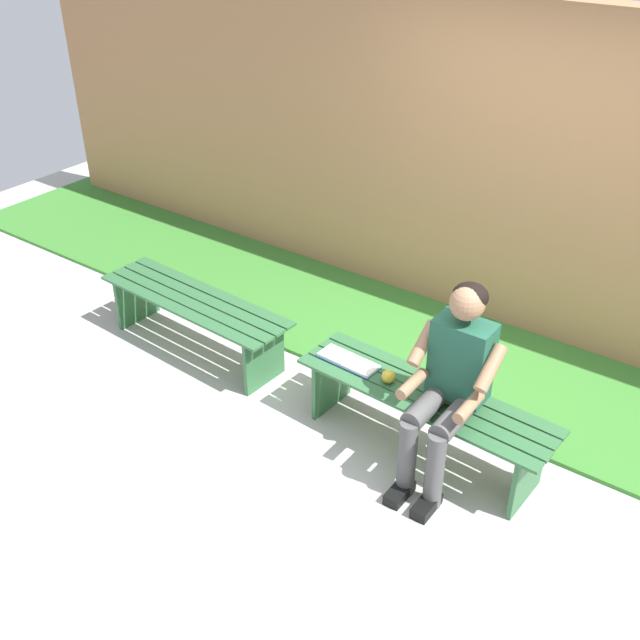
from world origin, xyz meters
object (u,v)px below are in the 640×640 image
(bench_far, at_px, (195,311))
(book_open, at_px, (348,361))
(bench_near, at_px, (423,407))
(person_seated, at_px, (450,381))
(apple, at_px, (388,377))

(bench_far, distance_m, book_open, 1.39)
(bench_far, bearing_deg, bench_near, 180.00)
(person_seated, height_order, book_open, person_seated)
(bench_far, xyz_separation_m, person_seated, (-2.14, 0.10, 0.35))
(bench_near, relative_size, apple, 19.54)
(person_seated, height_order, apple, person_seated)
(apple, distance_m, book_open, 0.32)
(person_seated, relative_size, apple, 14.52)
(bench_far, distance_m, person_seated, 2.17)
(person_seated, xyz_separation_m, book_open, (0.76, -0.09, -0.23))
(book_open, bearing_deg, bench_near, -176.47)
(bench_near, relative_size, bench_far, 1.03)
(apple, bearing_deg, bench_far, -1.28)
(person_seated, bearing_deg, book_open, -7.00)
(bench_near, xyz_separation_m, book_open, (0.56, 0.01, 0.12))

